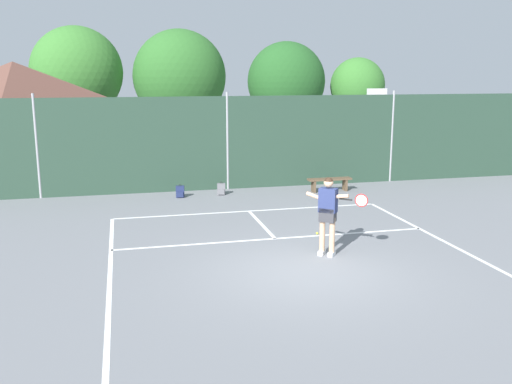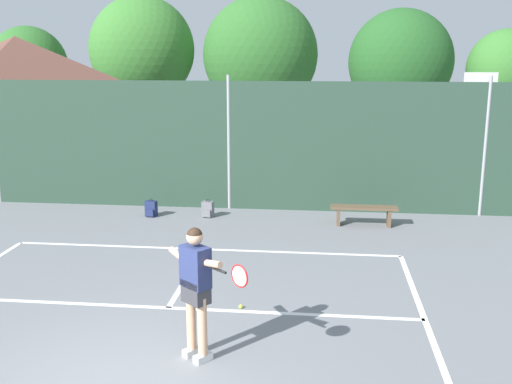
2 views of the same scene
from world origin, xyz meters
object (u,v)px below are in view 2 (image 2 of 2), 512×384
(basketball_hoop, at_px, (477,117))
(tennis_player, at_px, (196,282))
(courtside_bench, at_px, (364,211))
(backpack_navy, at_px, (151,209))
(tennis_ball, at_px, (241,306))
(backpack_grey, at_px, (208,210))

(basketball_hoop, bearing_deg, tennis_player, -120.33)
(courtside_bench, bearing_deg, tennis_player, -111.26)
(backpack_navy, bearing_deg, tennis_player, -69.13)
(tennis_ball, relative_size, backpack_grey, 0.14)
(backpack_navy, distance_m, courtside_bench, 5.34)
(basketball_hoop, xyz_separation_m, backpack_grey, (-7.17, -2.98, -2.12))
(tennis_player, distance_m, tennis_ball, 2.03)
(tennis_ball, distance_m, backpack_grey, 5.70)
(backpack_navy, distance_m, backpack_grey, 1.45)
(backpack_grey, bearing_deg, tennis_player, -80.17)
(courtside_bench, bearing_deg, backpack_navy, 177.33)
(tennis_ball, height_order, courtside_bench, courtside_bench)
(tennis_player, relative_size, tennis_ball, 28.10)
(backpack_grey, bearing_deg, backpack_navy, -175.85)
(basketball_hoop, relative_size, backpack_grey, 7.67)
(basketball_hoop, height_order, backpack_grey, basketball_hoop)
(backpack_grey, bearing_deg, basketball_hoop, 22.59)
(tennis_player, bearing_deg, courtside_bench, 68.74)
(backpack_navy, height_order, courtside_bench, courtside_bench)
(tennis_player, xyz_separation_m, courtside_bench, (2.65, 6.80, -0.75))
(basketball_hoop, height_order, backpack_navy, basketball_hoop)
(basketball_hoop, height_order, courtside_bench, basketball_hoop)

